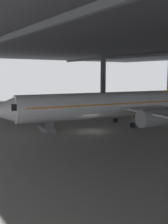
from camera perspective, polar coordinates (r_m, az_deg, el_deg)
name	(u,v)px	position (r m, az deg, el deg)	size (l,w,h in m)	color
ground_plane	(89,130)	(41.54, 1.02, -3.87)	(110.00, 110.00, 0.00)	gray
hangar_structure	(154,40)	(50.21, 14.42, 14.40)	(121.00, 99.00, 14.97)	#4C4F54
airplane_main	(112,105)	(44.40, 5.90, 1.56)	(38.42, 39.41, 12.23)	white
boarding_stairs	(47,126)	(41.01, -7.85, -3.03)	(4.52, 2.10, 4.82)	slate
crew_worker_by_stairs	(50,122)	(43.52, -7.15, -2.19)	(0.53, 0.33, 1.57)	#232838
baggage_tug	(135,114)	(55.57, 10.60, -0.43)	(1.33, 2.23, 0.90)	yellow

